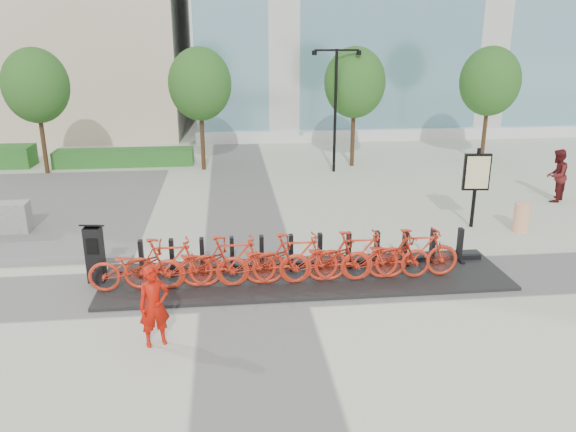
{
  "coord_description": "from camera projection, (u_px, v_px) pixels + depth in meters",
  "views": [
    {
      "loc": [
        -0.47,
        -11.89,
        5.61
      ],
      "look_at": [
        1.0,
        1.5,
        1.2
      ],
      "focal_mm": 35.0,
      "sensor_mm": 36.0,
      "label": 1
    }
  ],
  "objects": [
    {
      "name": "bike_2",
      "position": [
        201.0,
        265.0,
        12.66
      ],
      "size": [
        2.08,
        0.73,
        1.09
      ],
      "primitive_type": "imported",
      "rotation": [
        0.0,
        0.0,
        1.57
      ],
      "color": "red",
      "rests_on": "dock_pad"
    },
    {
      "name": "tree_1",
      "position": [
        200.0,
        84.0,
        23.09
      ],
      "size": [
        2.6,
        2.6,
        5.1
      ],
      "color": "#53371D",
      "rests_on": "ground"
    },
    {
      "name": "bike_9",
      "position": [
        417.0,
        253.0,
        13.17
      ],
      "size": [
        2.02,
        0.57,
        1.21
      ],
      "primitive_type": "imported",
      "rotation": [
        0.0,
        0.0,
        1.57
      ],
      "color": "red",
      "rests_on": "dock_pad"
    },
    {
      "name": "bike_6",
      "position": [
        326.0,
        259.0,
        12.96
      ],
      "size": [
        2.08,
        0.73,
        1.09
      ],
      "primitive_type": "imported",
      "rotation": [
        0.0,
        0.0,
        1.57
      ],
      "color": "red",
      "rests_on": "dock_pad"
    },
    {
      "name": "dock_pad",
      "position": [
        306.0,
        277.0,
        13.43
      ],
      "size": [
        9.6,
        2.4,
        0.08
      ],
      "primitive_type": "cube",
      "color": "black",
      "rests_on": "ground"
    },
    {
      "name": "worker_red",
      "position": [
        154.0,
        306.0,
        10.38
      ],
      "size": [
        0.68,
        0.56,
        1.59
      ],
      "primitive_type": "imported",
      "rotation": [
        0.0,
        0.0,
        0.35
      ],
      "color": "#B61105",
      "rests_on": "ground"
    },
    {
      "name": "tree_0",
      "position": [
        36.0,
        86.0,
        22.41
      ],
      "size": [
        2.6,
        2.6,
        5.1
      ],
      "color": "#53371D",
      "rests_on": "ground"
    },
    {
      "name": "bike_0",
      "position": [
        135.0,
        267.0,
        12.51
      ],
      "size": [
        2.08,
        0.73,
        1.09
      ],
      "primitive_type": "imported",
      "rotation": [
        0.0,
        0.0,
        1.57
      ],
      "color": "red",
      "rests_on": "dock_pad"
    },
    {
      "name": "bike_4",
      "position": [
        264.0,
        262.0,
        12.81
      ],
      "size": [
        2.08,
        0.73,
        1.09
      ],
      "primitive_type": "imported",
      "rotation": [
        0.0,
        0.0,
        1.57
      ],
      "color": "red",
      "rests_on": "dock_pad"
    },
    {
      "name": "bike_3",
      "position": [
        232.0,
        261.0,
        12.72
      ],
      "size": [
        2.02,
        0.57,
        1.21
      ],
      "primitive_type": "imported",
      "rotation": [
        0.0,
        0.0,
        1.57
      ],
      "color": "red",
      "rests_on": "dock_pad"
    },
    {
      "name": "bike_7",
      "position": [
        357.0,
        256.0,
        13.02
      ],
      "size": [
        2.02,
        0.57,
        1.21
      ],
      "primitive_type": "imported",
      "rotation": [
        0.0,
        0.0,
        1.57
      ],
      "color": "red",
      "rests_on": "dock_pad"
    },
    {
      "name": "dock_rail_posts",
      "position": [
        306.0,
        252.0,
        13.74
      ],
      "size": [
        8.02,
        0.5,
        0.85
      ],
      "primitive_type": null,
      "color": "black",
      "rests_on": "dock_pad"
    },
    {
      "name": "bike_8",
      "position": [
        387.0,
        257.0,
        13.11
      ],
      "size": [
        2.08,
        0.73,
        1.09
      ],
      "primitive_type": "imported",
      "rotation": [
        0.0,
        0.0,
        1.57
      ],
      "color": "red",
      "rests_on": "dock_pad"
    },
    {
      "name": "pedestrian",
      "position": [
        556.0,
        175.0,
        19.35
      ],
      "size": [
        1.13,
        1.12,
        1.84
      ],
      "primitive_type": "imported",
      "rotation": [
        0.0,
        0.0,
        3.89
      ],
      "color": "#4E1314",
      "rests_on": "ground"
    },
    {
      "name": "construction_barrel",
      "position": [
        521.0,
        217.0,
        16.51
      ],
      "size": [
        0.61,
        0.61,
        0.89
      ],
      "primitive_type": "cylinder",
      "rotation": [
        0.0,
        0.0,
        -0.4
      ],
      "color": "orange",
      "rests_on": "ground"
    },
    {
      "name": "kiosk",
      "position": [
        95.0,
        253.0,
        12.91
      ],
      "size": [
        0.49,
        0.42,
        1.45
      ],
      "rotation": [
        0.0,
        0.0,
        -0.11
      ],
      "color": "black",
      "rests_on": "dock_pad"
    },
    {
      "name": "map_sign",
      "position": [
        476.0,
        176.0,
        16.54
      ],
      "size": [
        0.8,
        0.2,
        2.42
      ],
      "rotation": [
        0.0,
        0.0,
        -0.09
      ],
      "color": "black",
      "rests_on": "ground"
    },
    {
      "name": "ground",
      "position": [
        252.0,
        286.0,
        13.02
      ],
      "size": [
        120.0,
        120.0,
        0.0
      ],
      "primitive_type": "plane",
      "color": "beige"
    },
    {
      "name": "bike_1",
      "position": [
        168.0,
        263.0,
        12.57
      ],
      "size": [
        2.02,
        0.57,
        1.21
      ],
      "primitive_type": "imported",
      "rotation": [
        0.0,
        0.0,
        1.57
      ],
      "color": "red",
      "rests_on": "dock_pad"
    },
    {
      "name": "hedge_b",
      "position": [
        125.0,
        157.0,
        24.87
      ],
      "size": [
        6.0,
        1.2,
        0.7
      ],
      "primitive_type": "cube",
      "color": "#297628",
      "rests_on": "ground"
    },
    {
      "name": "bike_5",
      "position": [
        295.0,
        258.0,
        12.87
      ],
      "size": [
        2.02,
        0.57,
        1.21
      ],
      "primitive_type": "imported",
      "rotation": [
        0.0,
        0.0,
        1.57
      ],
      "color": "red",
      "rests_on": "dock_pad"
    },
    {
      "name": "tree_3",
      "position": [
        490.0,
        81.0,
        24.39
      ],
      "size": [
        2.6,
        2.6,
        5.1
      ],
      "color": "#53371D",
      "rests_on": "ground"
    },
    {
      "name": "tree_2",
      "position": [
        355.0,
        83.0,
        23.76
      ],
      "size": [
        2.6,
        2.6,
        5.1
      ],
      "color": "#53371D",
      "rests_on": "ground"
    },
    {
      "name": "streetlamp",
      "position": [
        336.0,
        97.0,
        22.86
      ],
      "size": [
        2.0,
        0.2,
        5.0
      ],
      "color": "black",
      "rests_on": "ground"
    }
  ]
}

